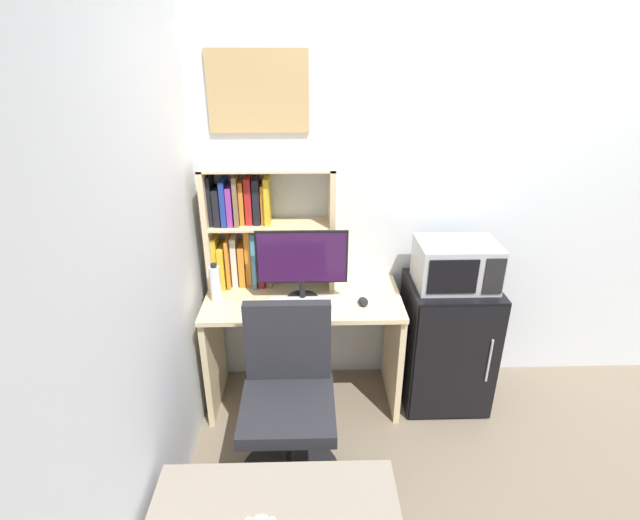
# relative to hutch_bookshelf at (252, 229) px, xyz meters

# --- Properties ---
(wall_back) EXTENTS (6.40, 0.04, 2.60)m
(wall_back) POSITION_rel_hutch_bookshelf_xyz_m (1.67, 0.12, 0.17)
(wall_back) COLOR silver
(wall_back) RESTS_ON ground_plane
(wall_left) EXTENTS (0.04, 4.40, 2.60)m
(wall_left) POSITION_rel_hutch_bookshelf_xyz_m (-0.35, -1.50, 0.17)
(wall_left) COLOR silver
(wall_left) RESTS_ON ground_plane
(desk) EXTENTS (1.16, 0.56, 0.76)m
(desk) POSITION_rel_hutch_bookshelf_xyz_m (0.30, -0.18, -0.61)
(desk) COLOR beige
(desk) RESTS_ON ground_plane
(hutch_bookshelf) EXTENTS (0.76, 0.23, 0.74)m
(hutch_bookshelf) POSITION_rel_hutch_bookshelf_xyz_m (0.00, 0.00, 0.00)
(hutch_bookshelf) COLOR beige
(hutch_bookshelf) RESTS_ON desk
(monitor) EXTENTS (0.52, 0.18, 0.43)m
(monitor) POSITION_rel_hutch_bookshelf_xyz_m (0.30, -0.21, -0.12)
(monitor) COLOR black
(monitor) RESTS_ON desk
(keyboard) EXTENTS (0.45, 0.14, 0.02)m
(keyboard) POSITION_rel_hutch_bookshelf_xyz_m (0.33, -0.28, -0.36)
(keyboard) COLOR silver
(keyboard) RESTS_ON desk
(computer_mouse) EXTENTS (0.06, 0.10, 0.03)m
(computer_mouse) POSITION_rel_hutch_bookshelf_xyz_m (0.65, -0.27, -0.35)
(computer_mouse) COLOR black
(computer_mouse) RESTS_ON desk
(water_bottle) EXTENTS (0.06, 0.06, 0.24)m
(water_bottle) POSITION_rel_hutch_bookshelf_xyz_m (-0.20, -0.22, -0.26)
(water_bottle) COLOR silver
(water_bottle) RESTS_ON desk
(mini_fridge) EXTENTS (0.52, 0.50, 0.82)m
(mini_fridge) POSITION_rel_hutch_bookshelf_xyz_m (1.19, -0.17, -0.71)
(mini_fridge) COLOR black
(mini_fridge) RESTS_ON ground_plane
(microwave) EXTENTS (0.46, 0.33, 0.27)m
(microwave) POSITION_rel_hutch_bookshelf_xyz_m (1.19, -0.17, -0.17)
(microwave) COLOR #ADADB2
(microwave) RESTS_ON mini_fridge
(desk_chair) EXTENTS (0.53, 0.53, 0.96)m
(desk_chair) POSITION_rel_hutch_bookshelf_xyz_m (0.22, -0.75, -0.71)
(desk_chair) COLOR black
(desk_chair) RESTS_ON ground_plane
(wall_corkboard) EXTENTS (0.55, 0.02, 0.44)m
(wall_corkboard) POSITION_rel_hutch_bookshelf_xyz_m (0.07, 0.09, 0.76)
(wall_corkboard) COLOR tan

